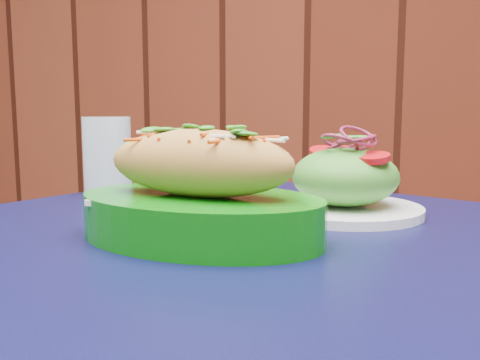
% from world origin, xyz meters
% --- Properties ---
extents(cafe_table, '(1.03, 1.03, 0.75)m').
position_xyz_m(cafe_table, '(0.26, 1.14, 0.66)').
color(cafe_table, black).
rests_on(cafe_table, ground).
extents(banh_mi_basket, '(0.30, 0.21, 0.13)m').
position_xyz_m(banh_mi_basket, '(0.23, 1.12, 0.80)').
color(banh_mi_basket, '#0A6C0B').
rests_on(banh_mi_basket, cafe_table).
extents(salad_plate, '(0.21, 0.21, 0.11)m').
position_xyz_m(salad_plate, '(0.36, 1.31, 0.79)').
color(salad_plate, white).
rests_on(salad_plate, cafe_table).
extents(water_glass, '(0.08, 0.08, 0.13)m').
position_xyz_m(water_glass, '(-0.03, 1.36, 0.81)').
color(water_glass, silver).
rests_on(water_glass, cafe_table).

